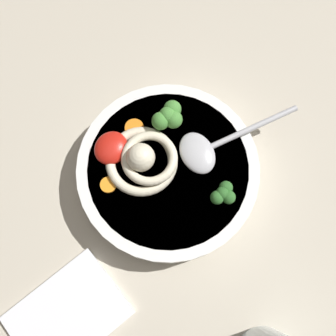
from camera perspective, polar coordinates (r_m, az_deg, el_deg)
table_slab at (r=59.65cm, az=-0.86°, el=1.45°), size 90.24×90.24×3.38cm
soup_bowl at (r=54.75cm, az=0.00°, el=-0.63°), size 24.41×24.41×4.80cm
noodle_pile at (r=51.58cm, az=-3.65°, el=1.30°), size 10.49×10.28×4.21cm
soup_spoon at (r=52.67cm, az=5.58°, el=2.77°), size 16.25×12.26×1.60cm
chili_sauce_dollop at (r=52.71cm, az=-8.17°, el=2.86°), size 4.74×4.27×2.13cm
broccoli_floret_near_spoon at (r=50.45cm, az=7.97°, el=-3.72°), size 3.46×2.98×2.74cm
broccoli_floret_far at (r=52.35cm, az=0.14°, el=7.37°), size 4.65×4.00×3.67cm
carrot_slice_beside_noodles at (r=54.20cm, az=-4.81°, el=5.80°), size 2.58×2.58×0.46cm
carrot_slice_beside_chili at (r=52.32cm, az=-8.56°, el=-2.41°), size 2.13×2.13×0.45cm
folded_napkin at (r=56.91cm, az=-14.19°, el=-19.78°), size 16.99×14.77×0.80cm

